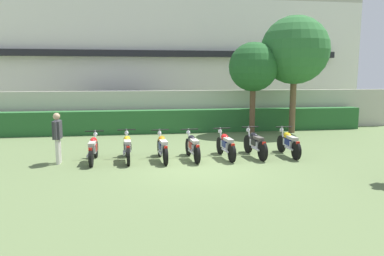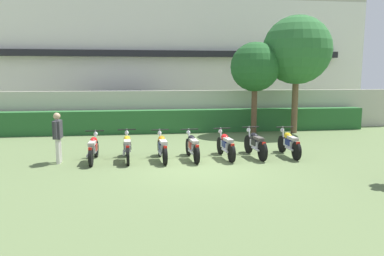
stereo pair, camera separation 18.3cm
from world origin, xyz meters
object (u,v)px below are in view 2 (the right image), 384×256
(tree_far_side, at_px, (297,50))
(motorcycle_in_row_1, at_px, (127,147))
(parked_car, at_px, (120,109))
(inspector_person, at_px, (58,134))
(tree_near_inspector, at_px, (255,67))
(motorcycle_in_row_0, at_px, (93,148))
(motorcycle_in_row_2, at_px, (162,147))
(motorcycle_in_row_3, at_px, (192,146))
(motorcycle_in_row_6, at_px, (289,143))
(motorcycle_in_row_4, at_px, (226,145))
(motorcycle_in_row_5, at_px, (255,144))

(tree_far_side, distance_m, motorcycle_in_row_1, 9.57)
(parked_car, relative_size, motorcycle_in_row_1, 2.47)
(inspector_person, bearing_deg, motorcycle_in_row_1, 1.11)
(tree_near_inspector, bearing_deg, inspector_person, -149.35)
(tree_near_inspector, xyz_separation_m, motorcycle_in_row_0, (-6.72, -4.58, -2.64))
(motorcycle_in_row_1, bearing_deg, motorcycle_in_row_0, 87.21)
(tree_far_side, relative_size, motorcycle_in_row_1, 2.87)
(inspector_person, bearing_deg, motorcycle_in_row_2, -1.22)
(motorcycle_in_row_3, bearing_deg, tree_far_side, -53.96)
(motorcycle_in_row_6, bearing_deg, motorcycle_in_row_4, 89.31)
(motorcycle_in_row_4, bearing_deg, parked_car, 20.91)
(motorcycle_in_row_0, relative_size, motorcycle_in_row_3, 1.03)
(motorcycle_in_row_1, bearing_deg, parked_car, 1.52)
(parked_car, bearing_deg, inspector_person, -107.47)
(motorcycle_in_row_6, relative_size, inspector_person, 1.14)
(motorcycle_in_row_2, distance_m, inspector_person, 3.29)
(motorcycle_in_row_4, xyz_separation_m, motorcycle_in_row_6, (2.21, 0.00, 0.00))
(tree_near_inspector, distance_m, motorcycle_in_row_5, 5.50)
(motorcycle_in_row_3, bearing_deg, motorcycle_in_row_6, -94.06)
(tree_far_side, xyz_separation_m, motorcycle_in_row_5, (-3.38, -4.69, -3.41))
(motorcycle_in_row_6, bearing_deg, inspector_person, 88.93)
(motorcycle_in_row_4, distance_m, motorcycle_in_row_6, 2.21)
(parked_car, bearing_deg, motorcycle_in_row_5, -66.50)
(tree_near_inspector, xyz_separation_m, motorcycle_in_row_6, (-0.20, -4.66, -2.63))
(motorcycle_in_row_1, bearing_deg, motorcycle_in_row_6, -94.17)
(tree_far_side, bearing_deg, motorcycle_in_row_6, -114.98)
(parked_car, distance_m, motorcycle_in_row_5, 9.63)
(tree_near_inspector, relative_size, motorcycle_in_row_1, 2.23)
(motorcycle_in_row_6, height_order, inspector_person, inspector_person)
(motorcycle_in_row_6, bearing_deg, motorcycle_in_row_0, 88.57)
(tree_far_side, bearing_deg, parked_car, 156.86)
(motorcycle_in_row_4, bearing_deg, motorcycle_in_row_0, 84.49)
(motorcycle_in_row_1, bearing_deg, motorcycle_in_row_4, -94.83)
(motorcycle_in_row_1, xyz_separation_m, motorcycle_in_row_3, (2.11, -0.12, -0.01))
(motorcycle_in_row_1, distance_m, motorcycle_in_row_5, 4.27)
(tree_near_inspector, height_order, motorcycle_in_row_3, tree_near_inspector)
(motorcycle_in_row_0, relative_size, motorcycle_in_row_6, 1.03)
(motorcycle_in_row_5, bearing_deg, motorcycle_in_row_1, 84.58)
(parked_car, xyz_separation_m, inspector_person, (-1.46, -8.23, 0.00))
(motorcycle_in_row_3, relative_size, motorcycle_in_row_4, 0.98)
(parked_car, bearing_deg, motorcycle_in_row_4, -72.15)
(tree_far_side, relative_size, motorcycle_in_row_0, 2.93)
(motorcycle_in_row_0, relative_size, motorcycle_in_row_4, 1.01)
(tree_far_side, distance_m, motorcycle_in_row_5, 6.71)
(motorcycle_in_row_0, height_order, inspector_person, inspector_person)
(motorcycle_in_row_0, bearing_deg, motorcycle_in_row_3, -91.94)
(tree_far_side, distance_m, motorcycle_in_row_4, 7.31)
(parked_car, xyz_separation_m, tree_far_side, (8.32, -3.56, 2.93))
(motorcycle_in_row_4, bearing_deg, tree_near_inspector, -31.74)
(motorcycle_in_row_3, xyz_separation_m, motorcycle_in_row_5, (2.16, 0.07, 0.01))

